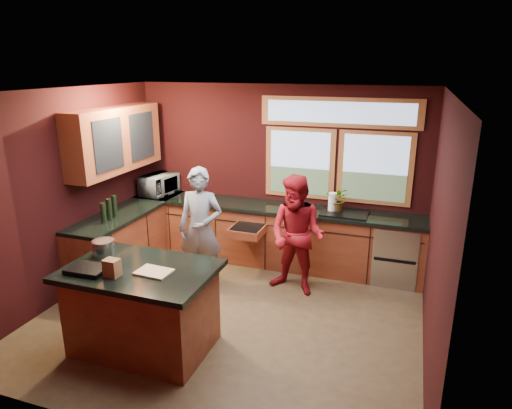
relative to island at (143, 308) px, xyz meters
The scene contains 14 objects.
floor 1.19m from the island, 54.38° to the left, with size 4.50×4.50×0.00m, color brown.
room_shell 1.79m from the island, 88.22° to the left, with size 4.52×4.02×2.71m.
back_counter 2.71m from the island, 72.11° to the left, with size 4.50×0.64×0.93m.
left_counter 2.18m from the island, 127.15° to the left, with size 0.64×2.30×0.93m.
island is the anchor object (origin of this frame).
person_grey 1.57m from the island, 91.42° to the left, with size 0.62×0.40×1.69m, color slate.
person_red 2.20m from the island, 55.37° to the left, with size 0.79×0.61×1.62m, color maroon.
microwave 2.95m from the island, 116.49° to the left, with size 0.59×0.40×0.33m, color #999999.
potted_plant 3.16m from the island, 58.37° to the left, with size 0.33×0.28×0.36m, color #999999.
paper_towel 3.07m from the island, 59.05° to the left, with size 0.12×0.12×0.28m, color white.
cutting_board 0.52m from the island, 14.04° to the right, with size 0.35×0.25×0.02m, color tan.
stock_pot 0.80m from the island, 164.74° to the left, with size 0.24×0.24×0.18m, color #BBBCC1.
paper_bag 0.63m from the island, 120.96° to the right, with size 0.15×0.12×0.18m, color brown.
black_tray 0.71m from the island, 150.95° to the right, with size 0.40×0.28×0.05m, color black.
Camera 1 is at (1.93, -4.58, 2.98)m, focal length 32.00 mm.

